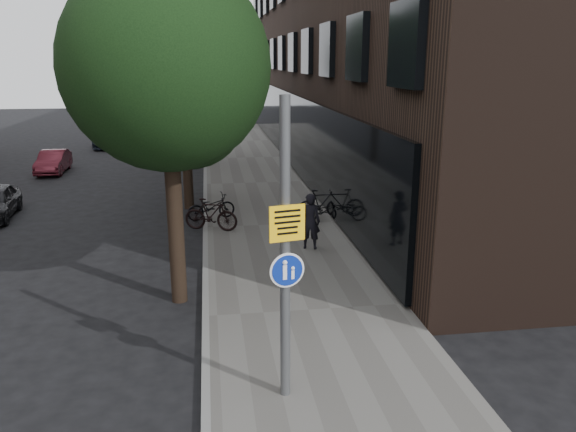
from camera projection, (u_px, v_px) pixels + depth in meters
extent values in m
plane|color=black|center=(329.00, 404.00, 9.20)|extent=(120.00, 120.00, 0.00)
cube|color=#5C5A55|center=(273.00, 226.00, 18.75)|extent=(4.50, 60.00, 0.12)
cube|color=slate|center=(205.00, 229.00, 18.44)|extent=(0.15, 60.00, 0.13)
cylinder|color=black|center=(176.00, 235.00, 12.71)|extent=(0.36, 0.36, 3.20)
sphere|color=black|center=(167.00, 67.00, 11.70)|extent=(4.40, 4.40, 4.40)
sphere|color=black|center=(189.00, 111.00, 12.79)|extent=(2.64, 2.64, 2.64)
cylinder|color=black|center=(187.00, 167.00, 20.81)|extent=(0.36, 0.36, 3.20)
sphere|color=black|center=(182.00, 63.00, 19.80)|extent=(5.00, 5.00, 5.00)
sphere|color=black|center=(195.00, 91.00, 20.89)|extent=(3.00, 3.00, 3.00)
cylinder|color=black|center=(192.00, 135.00, 29.38)|extent=(0.36, 0.36, 3.20)
sphere|color=black|center=(189.00, 62.00, 28.38)|extent=(5.00, 5.00, 5.00)
sphere|color=black|center=(198.00, 82.00, 29.47)|extent=(3.00, 3.00, 3.00)
cylinder|color=#595B5E|center=(285.00, 255.00, 8.63)|extent=(0.16, 0.16, 4.85)
cube|color=yellow|center=(285.00, 222.00, 8.48)|extent=(0.56, 0.14, 0.56)
cylinder|color=navy|center=(285.00, 268.00, 8.69)|extent=(0.49, 0.11, 0.50)
cylinder|color=white|center=(285.00, 268.00, 8.69)|extent=(0.55, 0.13, 0.56)
imported|color=black|center=(310.00, 221.00, 16.16)|extent=(0.69, 0.55, 1.65)
imported|color=black|center=(324.00, 210.00, 18.91)|extent=(1.62, 0.67, 0.83)
imported|color=black|center=(321.00, 204.00, 19.42)|extent=(1.70, 0.59, 1.00)
imported|color=black|center=(211.00, 207.00, 19.24)|extent=(1.79, 1.09, 0.89)
imported|color=black|center=(211.00, 215.00, 17.97)|extent=(1.82, 1.06, 1.05)
imported|color=#5A1925|center=(53.00, 162.00, 27.73)|extent=(1.23, 3.35, 1.10)
imported|color=black|center=(108.00, 137.00, 35.98)|extent=(2.28, 4.54, 1.27)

